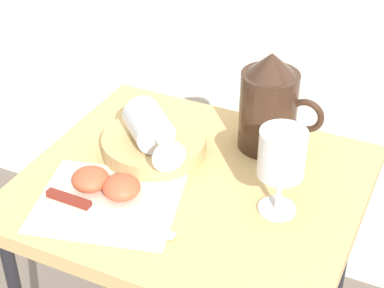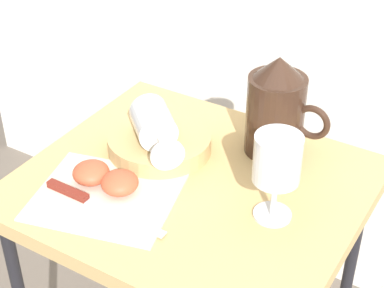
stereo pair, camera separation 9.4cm
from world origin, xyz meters
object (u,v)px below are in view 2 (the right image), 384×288
object	(u,v)px
apple_half_right	(120,183)
wine_glass_tipped_near	(154,124)
knife	(87,200)
apple_half_left	(91,173)
table	(192,210)
wine_glass_upright	(277,163)
pitcher	(276,114)
basket_tray	(160,143)

from	to	relation	value
apple_half_right	wine_glass_tipped_near	bearing A→B (deg)	95.04
wine_glass_tipped_near	knife	world-z (taller)	wine_glass_tipped_near
apple_half_left	knife	world-z (taller)	apple_half_left
table	wine_glass_upright	bearing A→B (deg)	-3.68
wine_glass_upright	apple_half_right	world-z (taller)	wine_glass_upright
apple_half_left	table	bearing A→B (deg)	32.45
apple_half_right	table	bearing A→B (deg)	45.91
wine_glass_upright	apple_half_left	bearing A→B (deg)	-164.78
wine_glass_upright	apple_half_right	distance (m)	0.28
pitcher	apple_half_left	size ratio (longest dim) A/B	2.99
table	wine_glass_tipped_near	distance (m)	0.17
apple_half_left	wine_glass_upright	bearing A→B (deg)	15.22
table	apple_half_left	xyz separation A→B (m)	(-0.15, -0.09, 0.09)
wine_glass_upright	wine_glass_tipped_near	bearing A→B (deg)	170.94
wine_glass_tipped_near	apple_half_left	xyz separation A→B (m)	(-0.05, -0.13, -0.05)
wine_glass_tipped_near	knife	distance (m)	0.19
pitcher	apple_half_left	world-z (taller)	pitcher
wine_glass_upright	wine_glass_tipped_near	distance (m)	0.27
basket_tray	knife	world-z (taller)	basket_tray
wine_glass_upright	knife	distance (m)	0.33
wine_glass_upright	apple_half_right	xyz separation A→B (m)	(-0.25, -0.08, -0.08)
basket_tray	pitcher	bearing A→B (deg)	31.64
table	apple_half_right	bearing A→B (deg)	-134.09
pitcher	knife	xyz separation A→B (m)	(-0.20, -0.31, -0.07)
pitcher	wine_glass_tipped_near	xyz separation A→B (m)	(-0.18, -0.13, -0.01)
basket_tray	apple_half_left	size ratio (longest dim) A/B	3.01
wine_glass_upright	apple_half_left	distance (m)	0.33
table	pitcher	bearing A→B (deg)	63.94
apple_half_right	basket_tray	bearing A→B (deg)	95.49
pitcher	table	bearing A→B (deg)	-116.06
wine_glass_tipped_near	knife	bearing A→B (deg)	-96.38
apple_half_right	knife	world-z (taller)	apple_half_right
table	wine_glass_upright	distance (m)	0.24
apple_half_left	apple_half_right	size ratio (longest dim) A/B	1.00
table	apple_half_left	size ratio (longest dim) A/B	10.66
basket_tray	table	bearing A→B (deg)	-26.57
table	apple_half_right	world-z (taller)	apple_half_right
table	apple_half_right	xyz separation A→B (m)	(-0.09, -0.09, 0.09)
pitcher	wine_glass_tipped_near	distance (m)	0.22
table	wine_glass_upright	xyz separation A→B (m)	(0.16, -0.01, 0.17)
pitcher	apple_half_left	xyz separation A→B (m)	(-0.23, -0.26, -0.06)
wine_glass_tipped_near	apple_half_right	bearing A→B (deg)	-84.96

